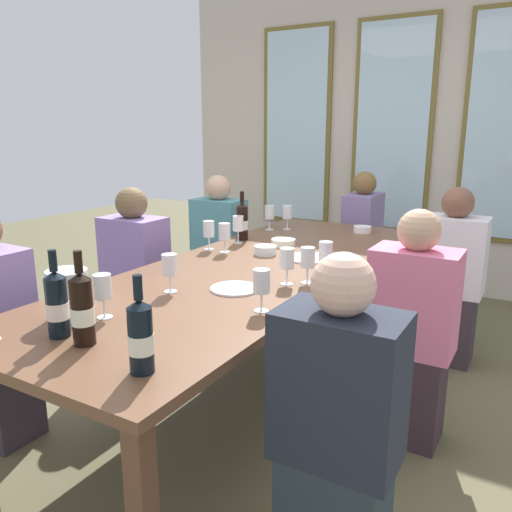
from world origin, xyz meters
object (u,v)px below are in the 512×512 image
Objects in this scene: wine_bottle_3 at (242,221)px; wine_glass_1 at (209,230)px; tasting_bowl_1 at (362,229)px; wine_glass_0 at (287,259)px; wine_glass_7 at (308,258)px; wine_glass_11 at (269,214)px; seated_person_1 at (337,435)px; seated_person_4 at (136,282)px; wine_glass_2 at (261,283)px; wine_glass_5 at (238,224)px; wine_glass_9 at (326,253)px; wine_bottle_1 at (82,309)px; tasting_bowl_2 at (283,242)px; seated_person_3 at (450,281)px; wine_glass_8 at (224,233)px; seated_person_6 at (362,243)px; wine_glass_3 at (287,213)px; wine_glass_6 at (170,267)px; wine_bottle_0 at (57,304)px; seated_person_2 at (219,252)px; white_plate_0 at (308,258)px; wine_glass_4 at (103,288)px; wine_bottle_2 at (141,336)px; white_plate_1 at (235,289)px; dining_table at (253,277)px; seated_person_5 at (411,334)px; tasting_bowl_0 at (265,250)px; metal_pitcher at (68,294)px.

wine_glass_1 is at bearing -94.42° from wine_bottle_3.
wine_bottle_3 is at bearing -133.47° from tasting_bowl_1.
wine_glass_0 is 0.10m from wine_glass_7.
seated_person_1 reaches higher than wine_glass_11.
wine_glass_0 is at bearing -9.79° from seated_person_4.
wine_glass_0 and wine_glass_2 have the same top height.
wine_glass_5 is at bearing -85.52° from wine_glass_11.
wine_glass_2 is 0.60m from wine_glass_9.
wine_glass_9 is 0.16× the size of seated_person_1.
tasting_bowl_2 is at bearing 93.40° from wine_bottle_1.
tasting_bowl_1 is at bearing 164.65° from seated_person_3.
seated_person_1 is (0.46, -0.34, -0.33)m from wine_glass_2.
wine_glass_2 is at bearing 143.67° from seated_person_1.
wine_glass_8 is at bearing 136.09° from seated_person_1.
wine_glass_2 is 0.16× the size of seated_person_6.
wine_glass_3 is 1.00× the size of wine_glass_6.
tasting_bowl_1 is 0.71× the size of wine_glass_11.
wine_bottle_0 is 1.80× the size of wine_glass_3.
wine_glass_8 is at bearing -123.91° from tasting_bowl_2.
wine_glass_2 is 2.40m from seated_person_6.
wine_glass_3 is 0.16× the size of seated_person_2.
wine_glass_1 is 0.87m from wine_glass_7.
wine_glass_6 is 0.77m from wine_glass_9.
tasting_bowl_2 is at bearing 42.33° from wine_glass_1.
seated_person_1 is at bearing -57.08° from tasting_bowl_2.
tasting_bowl_1 is 1.11m from wine_glass_8.
wine_bottle_1 is 0.29× the size of seated_person_2.
tasting_bowl_1 reaches higher than white_plate_0.
tasting_bowl_1 is 2.13m from wine_glass_4.
wine_glass_2 is at bearing -53.68° from wine_glass_5.
wine_bottle_2 is at bearing -76.62° from tasting_bowl_2.
wine_glass_0 is 1.00× the size of wine_glass_9.
wine_glass_9 reaches higher than white_plate_1.
wine_bottle_0 is 1.13m from wine_glass_7.
wine_glass_0 is 1.00× the size of wine_glass_1.
wine_glass_9 is at bearing -32.86° from wine_bottle_3.
wine_glass_1 is 0.16× the size of seated_person_1.
wine_glass_0 and wine_glass_3 have the same top height.
dining_table is 2.56× the size of seated_person_5.
wine_bottle_1 is at bearing -86.60° from tasting_bowl_2.
wine_bottle_1 is 2.19× the size of tasting_bowl_2.
tasting_bowl_2 is (-0.01, 0.25, -0.00)m from tasting_bowl_0.
wine_glass_9 is 1.21m from wine_glass_11.
white_plate_1 is at bearing -46.58° from wine_glass_1.
wine_bottle_1 is 1.07× the size of wine_bottle_2.
tasting_bowl_0 is 0.95m from tasting_bowl_1.
wine_bottle_3 is at bearing -40.36° from seated_person_2.
wine_glass_6 is (-0.01, -1.07, 0.10)m from tasting_bowl_2.
wine_glass_1 is 0.81m from wine_glass_3.
metal_pitcher is at bearing -58.74° from seated_person_4.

